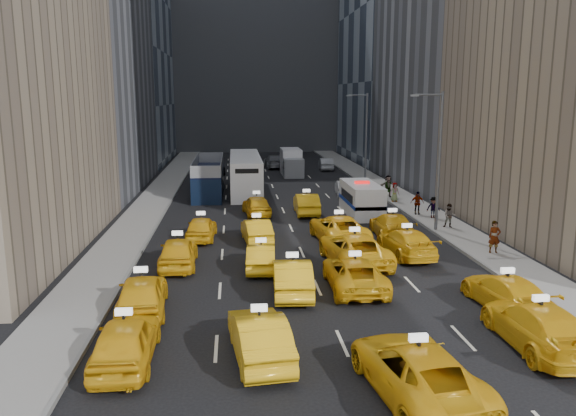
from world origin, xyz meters
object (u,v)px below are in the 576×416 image
(taxi_1, at_px, (259,336))
(pedestrian_0, at_px, (494,237))
(taxi_0, at_px, (126,341))
(nypd_van, at_px, (362,199))
(city_bus, at_px, (245,174))
(double_decker, at_px, (209,177))
(taxi_3, at_px, (538,326))
(box_truck, at_px, (291,162))
(taxi_2, at_px, (417,370))

(taxi_1, distance_m, pedestrian_0, 17.62)
(taxi_0, xyz_separation_m, nypd_van, (13.11, 22.69, 0.35))
(city_bus, height_order, pedestrian_0, city_bus)
(taxi_1, distance_m, city_bus, 33.95)
(double_decker, relative_size, city_bus, 0.84)
(pedestrian_0, bearing_deg, taxi_3, -102.72)
(taxi_3, bearing_deg, nypd_van, -86.51)
(taxi_3, distance_m, pedestrian_0, 11.97)
(nypd_van, distance_m, pedestrian_0, 12.47)
(city_bus, height_order, box_truck, city_bus)
(taxi_0, height_order, city_bus, city_bus)
(taxi_1, bearing_deg, city_bus, -97.14)
(city_bus, relative_size, box_truck, 2.05)
(city_bus, bearing_deg, double_decker, -155.45)
(taxi_1, height_order, city_bus, city_bus)
(taxi_2, bearing_deg, box_truck, -99.05)
(taxi_1, distance_m, taxi_2, 5.32)
(taxi_3, xyz_separation_m, nypd_van, (-1.08, 22.84, 0.34))
(taxi_0, xyz_separation_m, taxi_3, (14.19, -0.15, 0.01))
(taxi_3, bearing_deg, pedestrian_0, -107.66)
(taxi_0, xyz_separation_m, taxi_1, (4.41, -0.03, -0.01))
(taxi_0, bearing_deg, taxi_3, 178.85)
(taxi_0, distance_m, city_bus, 34.24)
(taxi_2, xyz_separation_m, taxi_3, (5.27, 2.71, 0.01))
(taxi_1, height_order, box_truck, box_truck)
(nypd_van, bearing_deg, taxi_3, -80.77)
(taxi_1, relative_size, city_bus, 0.36)
(taxi_0, bearing_deg, pedestrian_0, -148.61)
(city_bus, distance_m, box_truck, 12.03)
(taxi_2, xyz_separation_m, nypd_van, (4.19, 25.54, 0.35))
(taxi_0, relative_size, city_bus, 0.35)
(taxi_2, relative_size, pedestrian_0, 3.16)
(double_decker, distance_m, pedestrian_0, 27.29)
(nypd_van, bearing_deg, double_decker, 145.49)
(taxi_3, height_order, city_bus, city_bus)
(taxi_3, bearing_deg, taxi_1, 0.11)
(pedestrian_0, bearing_deg, nypd_van, 118.69)
(taxi_2, xyz_separation_m, pedestrian_0, (9.05, 14.06, 0.26))
(taxi_0, distance_m, nypd_van, 26.20)
(taxi_1, bearing_deg, nypd_van, -117.59)
(taxi_1, xyz_separation_m, city_bus, (0.30, 33.94, 0.88))
(taxi_1, height_order, taxi_2, taxi_2)
(double_decker, height_order, pedestrian_0, double_decker)
(taxi_1, bearing_deg, double_decker, -91.41)
(box_truck, bearing_deg, nypd_van, -88.12)
(pedestrian_0, bearing_deg, city_bus, 126.02)
(box_truck, bearing_deg, taxi_2, -97.31)
(taxi_3, bearing_deg, box_truck, -84.04)
(taxi_0, distance_m, taxi_1, 4.41)
(taxi_3, bearing_deg, taxi_0, 0.17)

